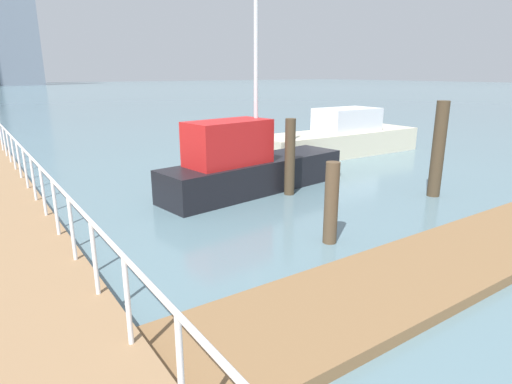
{
  "coord_description": "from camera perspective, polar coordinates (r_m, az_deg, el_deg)",
  "views": [
    {
      "loc": [
        -4.35,
        6.23,
        3.32
      ],
      "look_at": [
        0.59,
        13.43,
        0.87
      ],
      "focal_mm": 30.04,
      "sensor_mm": 36.0,
      "label": 1
    }
  ],
  "objects": [
    {
      "name": "skyline_tower_3",
      "position": [
        132.52,
        -29.84,
        19.38
      ],
      "size": [
        11.23,
        9.18,
        32.8
      ],
      "primitive_type": "cube",
      "rotation": [
        0.0,
        0.0,
        0.09
      ],
      "color": "gray",
      "rests_on": "ground_plane"
    },
    {
      "name": "ground_plane",
      "position": [
        14.81,
        -16.51,
        2.06
      ],
      "size": [
        300.0,
        300.0,
        0.0
      ],
      "primitive_type": "plane",
      "color": "slate"
    },
    {
      "name": "dock_piling_4",
      "position": [
        8.56,
        9.99,
        -1.48
      ],
      "size": [
        0.28,
        0.28,
        1.66
      ],
      "primitive_type": "cylinder",
      "color": "brown",
      "rests_on": "ground_plane"
    },
    {
      "name": "moored_boat_0",
      "position": [
        12.14,
        -1.0,
        3.6
      ],
      "size": [
        6.05,
        2.23,
        7.32
      ],
      "color": "black",
      "rests_on": "ground_plane"
    },
    {
      "name": "floating_dock",
      "position": [
        7.89,
        21.58,
        -9.67
      ],
      "size": [
        10.49,
        2.0,
        0.18
      ],
      "primitive_type": "cube",
      "color": "olive",
      "rests_on": "ground_plane"
    },
    {
      "name": "moored_boat_2",
      "position": [
        18.24,
        11.2,
        7.05
      ],
      "size": [
        7.53,
        2.11,
        1.89
      ],
      "color": "beige",
      "rests_on": "ground_plane"
    },
    {
      "name": "dock_piling_1",
      "position": [
        11.86,
        4.53,
        4.63
      ],
      "size": [
        0.29,
        0.29,
        2.12
      ],
      "primitive_type": "cylinder",
      "color": "#473826",
      "rests_on": "ground_plane"
    },
    {
      "name": "boardwalk_railing",
      "position": [
        5.45,
        -19.2,
        -7.98
      ],
      "size": [
        0.06,
        28.34,
        1.08
      ],
      "color": "white",
      "rests_on": "boardwalk"
    },
    {
      "name": "dock_piling_3",
      "position": [
        12.63,
        23.1,
        5.21
      ],
      "size": [
        0.34,
        0.34,
        2.6
      ],
      "primitive_type": "cylinder",
      "color": "#473826",
      "rests_on": "ground_plane"
    }
  ]
}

